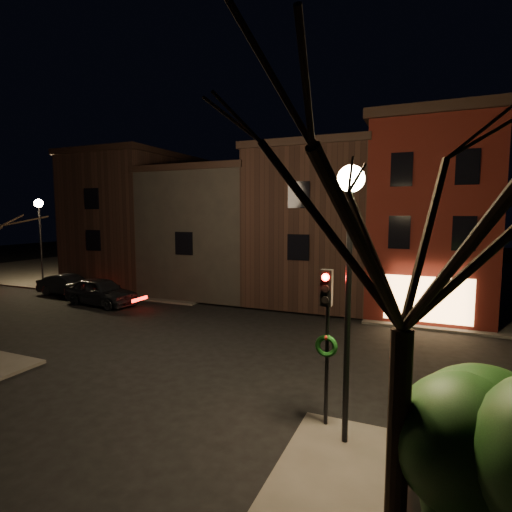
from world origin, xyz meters
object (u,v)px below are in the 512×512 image
at_px(street_lamp_near, 350,229).
at_px(street_lamp_far, 39,218).
at_px(parked_car_a, 101,291).
at_px(traffic_signal, 327,323).
at_px(bare_tree_right, 409,173).
at_px(parked_car_b, 68,285).

xyz_separation_m(street_lamp_near, street_lamp_far, (-25.20, 12.20, 0.00)).
relative_size(street_lamp_far, parked_car_a, 1.33).
bearing_deg(street_lamp_near, traffic_signal, 140.63).
height_order(street_lamp_near, bare_tree_right, bare_tree_right).
height_order(street_lamp_far, bare_tree_right, bare_tree_right).
height_order(bare_tree_right, parked_car_a, bare_tree_right).
xyz_separation_m(street_lamp_far, traffic_signal, (24.60, -11.71, -2.37)).
bearing_deg(parked_car_a, bare_tree_right, -117.59).
bearing_deg(bare_tree_right, parked_car_a, 146.74).
relative_size(street_lamp_near, parked_car_a, 1.33).
distance_m(street_lamp_near, parked_car_b, 23.50).
relative_size(parked_car_a, parked_car_b, 1.14).
height_order(traffic_signal, parked_car_b, traffic_signal).
bearing_deg(parked_car_a, street_lamp_far, 76.32).
height_order(street_lamp_far, parked_car_a, street_lamp_far).
bearing_deg(parked_car_b, traffic_signal, -119.51).
bearing_deg(parked_car_b, bare_tree_right, -123.64).
xyz_separation_m(parked_car_a, parked_car_b, (-4.17, 1.32, -0.13)).
bearing_deg(traffic_signal, parked_car_b, 153.54).
bearing_deg(traffic_signal, bare_tree_right, -57.59).
relative_size(street_lamp_near, street_lamp_far, 1.00).
xyz_separation_m(traffic_signal, parked_car_b, (-19.97, 9.94, -2.10)).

